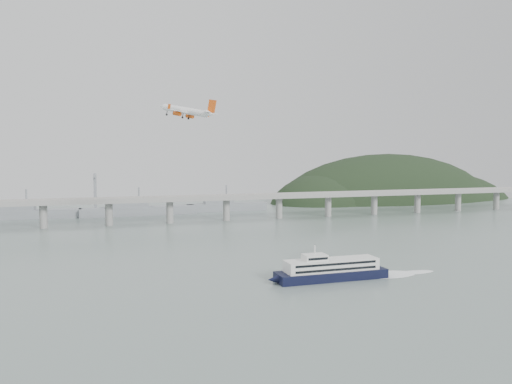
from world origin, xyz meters
name	(u,v)px	position (x,y,z in m)	size (l,w,h in m)	color
ground	(291,272)	(0.00, 0.00, 0.00)	(900.00, 900.00, 0.00)	slate
bridge	(203,201)	(-1.15, 200.00, 17.65)	(800.00, 22.00, 23.90)	gray
headland	(397,215)	(285.18, 331.75, -19.34)	(365.00, 155.00, 156.00)	black
distant_fleet	(20,213)	(-155.36, 265.08, 6.22)	(453.00, 60.90, 40.00)	gray
ferry	(331,270)	(12.49, -19.48, 4.49)	(87.65, 15.60, 16.55)	black
airliner	(187,111)	(-37.39, 75.65, 84.51)	(33.67, 35.60, 11.25)	white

